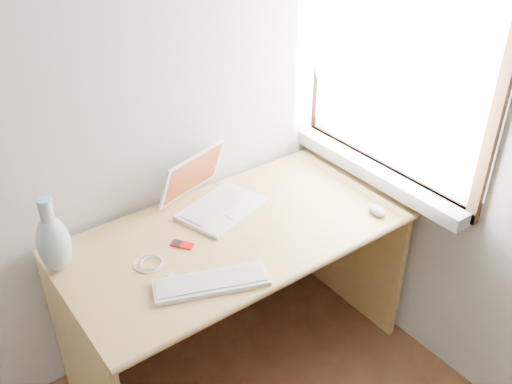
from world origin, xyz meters
TOP-DOWN VIEW (x-y plane):
  - window at (1.72, 1.30)m, footprint 0.11×0.99m
  - desk at (1.01, 1.46)m, footprint 1.37×0.69m
  - laptop at (1.04, 1.57)m, footprint 0.39×0.36m
  - external_keyboard at (0.76, 1.17)m, footprint 0.42×0.26m
  - mouse at (1.54, 1.13)m, footprint 0.06×0.09m
  - ipod at (0.79, 1.42)m, footprint 0.08×0.09m
  - cable_coil at (0.64, 1.39)m, footprint 0.13×0.13m
  - remote at (0.67, 1.27)m, footprint 0.04×0.07m
  - vase at (0.37, 1.56)m, footprint 0.12×0.12m

SIDE VIEW (x-z plane):
  - desk at x=1.01m, z-range 0.15..0.88m
  - remote at x=0.67m, z-range 0.73..0.73m
  - cable_coil at x=0.64m, z-range 0.73..0.73m
  - ipod at x=0.79m, z-range 0.72..0.73m
  - external_keyboard at x=0.76m, z-range 0.73..0.75m
  - mouse at x=1.54m, z-range 0.73..0.76m
  - laptop at x=1.04m, z-range 0.66..0.89m
  - vase at x=0.37m, z-range 0.70..1.00m
  - window at x=1.72m, z-range 0.72..1.83m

